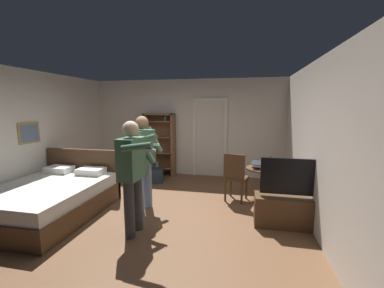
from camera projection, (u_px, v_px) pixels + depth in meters
name	position (u px, v px, depth m)	size (l,w,h in m)	color
ground_plane	(153.00, 213.00, 4.44)	(5.80, 5.80, 0.00)	brown
wall_back	(187.00, 128.00, 6.83)	(5.51, 0.12, 2.64)	silver
wall_left	(21.00, 137.00, 4.78)	(0.15, 5.49, 2.64)	silver
wall_right	(320.00, 146.00, 3.69)	(0.12, 5.49, 2.64)	silver
doorway_frame	(210.00, 132.00, 6.64)	(0.93, 0.08, 2.13)	white
bed	(51.00, 198.00, 4.36)	(1.66, 2.10, 1.02)	#4C331E
bookshelf	(160.00, 142.00, 6.82)	(0.84, 0.32, 1.72)	brown
tv_flatscreen	(291.00, 207.00, 3.91)	(1.13, 0.40, 1.12)	#4C331E
side_table	(262.00, 179.00, 4.91)	(0.65, 0.65, 0.70)	brown
laptop	(261.00, 166.00, 4.83)	(0.38, 0.39, 0.16)	black
bottle_on_table	(271.00, 164.00, 4.75)	(0.06, 0.06, 0.25)	#1B332E
wooden_chair	(235.00, 175.00, 4.92)	(0.52, 0.52, 0.99)	#4C331E
person_blue_shirt	(133.00, 169.00, 3.60)	(0.63, 0.62, 1.71)	#333338
person_striped_shirt	(143.00, 156.00, 4.43)	(0.63, 0.71, 1.74)	slate
suitcase_dark	(152.00, 175.00, 6.21)	(0.58, 0.31, 0.36)	#1E2D38
suitcase_small	(132.00, 172.00, 6.62)	(0.50, 0.32, 0.33)	black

